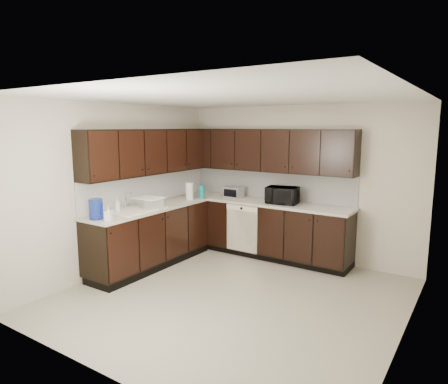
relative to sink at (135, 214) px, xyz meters
The scene contains 20 objects.
floor 1.90m from the sink, ahead, with size 4.00×4.00×0.00m, color #9E9983.
ceiling 2.33m from the sink, ahead, with size 4.00×4.00×0.00m, color white.
wall_back 2.65m from the sink, 50.13° to the left, with size 4.00×0.02×2.50m, color #BCB2A0.
wall_left 0.49m from the sink, behind, with size 0.02×4.00×2.50m, color #BCB2A0.
wall_right 3.70m from the sink, ahead, with size 0.02×4.00×2.50m, color #BCB2A0.
wall_front 2.63m from the sink, 49.77° to the right, with size 4.00×0.02×2.50m, color #BCB2A0.
lower_cabinets 1.39m from the sink, 58.99° to the left, with size 3.00×2.80×0.90m.
countertop 1.31m from the sink, 59.01° to the left, with size 3.03×2.83×0.04m.
backsplash 1.44m from the sink, 70.83° to the left, with size 3.00×2.80×0.48m.
upper_cabinets 1.61m from the sink, 64.56° to the left, with size 3.00×2.80×0.70m.
dishwasher 1.76m from the sink, 55.40° to the left, with size 0.58×0.04×0.78m.
sink is the anchor object (origin of this frame).
microwave 2.30m from the sink, 46.55° to the left, with size 0.49×0.33×0.27m, color black.
soap_bottle_a 0.70m from the sink, 74.30° to the right, with size 0.09×0.09×0.19m, color gray.
soap_bottle_b 0.30m from the sink, 119.24° to the right, with size 0.08×0.08×0.21m, color gray.
toaster_oven 1.83m from the sink, 69.49° to the left, with size 0.31×0.23×0.19m, color #BABBBD.
storage_bin 0.27m from the sink, 76.16° to the left, with size 0.41×0.30×0.16m, color white.
blue_pitcher 0.71m from the sink, 91.50° to the right, with size 0.18×0.18×0.27m, color navy.
teal_tumbler 1.39m from the sink, 81.61° to the left, with size 0.10×0.10×0.22m, color #0B7A80.
paper_towel_roll 1.16m from the sink, 84.38° to the left, with size 0.13×0.13×0.29m, color silver.
Camera 1 is at (2.58, -4.09, 2.15)m, focal length 32.00 mm.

